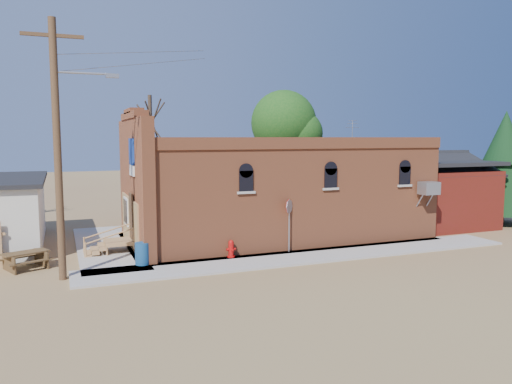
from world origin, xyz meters
name	(u,v)px	position (x,y,z in m)	size (l,w,h in m)	color
ground	(288,266)	(0.00, 0.00, 0.00)	(120.00, 120.00, 0.00)	brown
sidewalk_south	(311,256)	(1.50, 0.90, 0.04)	(19.00, 2.20, 0.08)	#9E9991
sidewalk_west	(107,246)	(-6.30, 6.00, 0.04)	(2.60, 10.00, 0.08)	#9E9991
brick_bar	(271,191)	(1.64, 5.49, 2.34)	(16.40, 7.97, 6.30)	#B45D37
red_shed	(429,185)	(11.50, 5.50, 2.27)	(5.40, 6.40, 4.30)	#58190F
utility_pole	(59,144)	(-8.14, 1.20, 4.77)	(3.12, 0.26, 9.00)	#49331D
tree_bare_near	(150,121)	(-3.00, 13.00, 5.96)	(2.80, 2.80, 7.65)	#49362A
tree_leafy	(284,123)	(6.00, 13.50, 5.93)	(4.40, 4.40, 8.15)	#49362A
evergreen_tree	(504,160)	(15.50, 4.00, 3.71)	(3.60, 3.60, 6.50)	#49362A
fire_hydrant	(231,249)	(-1.72, 1.80, 0.44)	(0.40, 0.36, 0.72)	#B10A0A
stop_sign	(289,211)	(0.90, 1.80, 1.84)	(0.48, 0.48, 2.29)	#96959B
trash_barrel	(142,254)	(-5.30, 1.97, 0.51)	(0.56, 0.56, 0.86)	navy
picnic_table	(26,258)	(-9.50, 3.20, 0.44)	(1.95, 1.75, 0.67)	#4E381F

